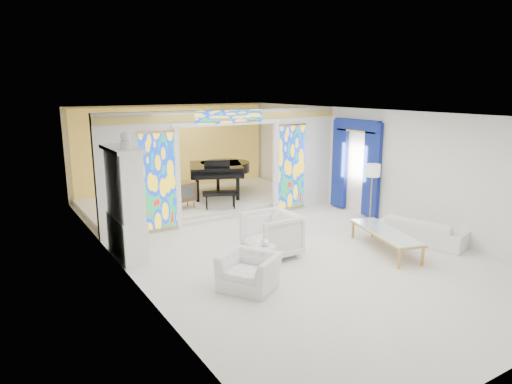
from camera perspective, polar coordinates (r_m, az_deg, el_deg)
floor at (r=11.04m, az=1.57°, el=-5.90°), size 12.00×12.00×0.00m
ceiling at (r=10.47m, az=1.68°, el=9.84°), size 7.00×12.00×0.02m
wall_back at (r=15.95m, az=-10.32°, el=5.30°), size 7.00×0.02×3.00m
wall_left at (r=9.25m, az=-16.83°, el=-0.52°), size 0.02×12.00×3.00m
wall_right at (r=12.88m, az=14.78°, el=3.29°), size 0.02×12.00×3.00m
partition_wall at (r=12.32m, az=-3.48°, el=3.99°), size 7.00×0.22×3.00m
stained_glass_left at (r=11.48m, az=-12.16°, el=1.27°), size 0.90×0.04×2.40m
stained_glass_right at (r=13.36m, az=4.47°, el=3.14°), size 0.90×0.04×2.40m
stained_glass_transom at (r=12.10m, az=-3.31°, el=9.39°), size 2.00×0.04×0.34m
alcove_platform at (r=14.48m, az=-7.34°, el=-1.05°), size 6.80×3.80×0.18m
gold_curtain_back at (r=15.84m, az=-10.16°, el=5.25°), size 6.70×0.10×2.90m
chandelier at (r=14.09m, az=-6.71°, el=8.73°), size 0.48×0.48×0.30m
blue_drapes at (r=13.28m, az=12.33°, el=4.04°), size 0.14×1.85×2.65m
china_cabinet at (r=9.96m, az=-16.03°, el=-1.49°), size 0.56×1.46×2.72m
armchair_left at (r=8.36m, az=-0.87°, el=-9.89°), size 1.27×1.30×0.65m
armchair_right at (r=9.83m, az=1.94°, el=-5.36°), size 1.06×1.03×0.96m
sofa at (r=11.43m, az=19.99°, el=-4.50°), size 1.34×2.14×0.58m
side_table at (r=9.09m, az=1.13°, el=-7.82°), size 0.54×0.54×0.53m
vase at (r=8.99m, az=1.14°, el=-6.18°), size 0.24×0.24×0.18m
coffee_table at (r=10.52m, az=15.88°, el=-4.91°), size 1.20×2.21×0.47m
floor_lamp at (r=12.28m, az=14.34°, el=2.28°), size 0.51×0.51×1.62m
grand_piano at (r=14.68m, az=-4.50°, el=2.89°), size 2.69×3.19×1.23m
tv_console at (r=13.14m, az=-9.07°, el=0.03°), size 0.73×0.57×0.75m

